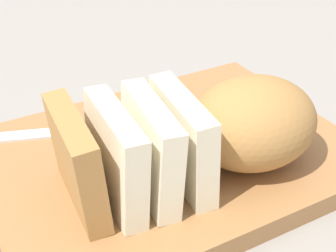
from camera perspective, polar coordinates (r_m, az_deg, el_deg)
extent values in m
plane|color=gray|center=(0.56, 0.00, -4.53)|extent=(3.00, 3.00, 0.00)
cube|color=#9E6B3D|center=(0.56, 0.00, -3.60)|extent=(0.39, 0.29, 0.02)
ellipsoid|color=#A8753D|center=(0.52, 9.42, 0.38)|extent=(0.14, 0.13, 0.09)
cube|color=beige|center=(0.48, 1.67, -1.58)|extent=(0.04, 0.11, 0.09)
cube|color=beige|center=(0.47, -1.97, -2.58)|extent=(0.04, 0.11, 0.09)
cube|color=beige|center=(0.46, -5.89, -3.44)|extent=(0.04, 0.11, 0.09)
cube|color=#A8753D|center=(0.46, -10.10, -3.95)|extent=(0.04, 0.11, 0.09)
cube|color=silver|center=(0.59, -9.44, -0.45)|extent=(0.18, 0.08, 0.00)
cylinder|color=black|center=(0.59, 2.76, 1.59)|extent=(0.07, 0.05, 0.03)
cube|color=silver|center=(0.59, -0.37, 1.21)|extent=(0.03, 0.03, 0.02)
sphere|color=#A8753D|center=(0.51, 3.50, -5.47)|extent=(0.01, 0.01, 0.01)
sphere|color=#A8753D|center=(0.56, 8.45, -2.34)|extent=(0.00, 0.00, 0.00)
sphere|color=#A8753D|center=(0.54, -3.36, -3.47)|extent=(0.01, 0.01, 0.01)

